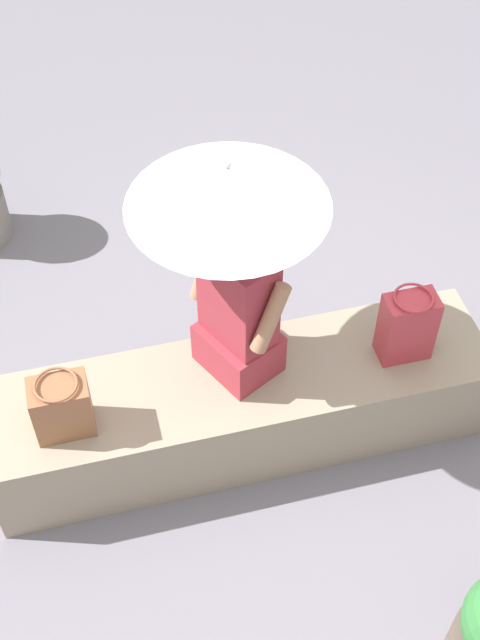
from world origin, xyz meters
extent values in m
plane|color=slate|center=(0.00, 0.00, 0.00)|extent=(14.00, 14.00, 0.00)
cube|color=gray|center=(0.00, 0.00, 0.23)|extent=(2.35, 0.57, 0.47)
cube|color=#992D38|center=(0.01, 0.08, 0.58)|extent=(0.40, 0.43, 0.22)
cube|color=#992D38|center=(0.01, 0.08, 0.93)|extent=(0.32, 0.38, 0.48)
sphere|color=#9E7051|center=(0.01, 0.08, 1.27)|extent=(0.20, 0.20, 0.20)
cylinder|color=#9E7051|center=(0.10, -0.09, 0.95)|extent=(0.21, 0.15, 0.32)
cylinder|color=#9E7051|center=(-0.08, 0.26, 0.95)|extent=(0.21, 0.15, 0.32)
cylinder|color=#B7B7BC|center=(-0.02, 0.16, 1.01)|extent=(0.02, 0.02, 1.08)
cone|color=silver|center=(-0.02, 0.16, 1.46)|extent=(0.82, 0.82, 0.18)
sphere|color=#B7B7BC|center=(-0.02, 0.16, 1.57)|extent=(0.03, 0.03, 0.03)
cube|color=#B2333D|center=(0.76, -0.04, 0.65)|extent=(0.24, 0.14, 0.36)
torus|color=#B2333D|center=(0.76, -0.04, 0.84)|extent=(0.18, 0.18, 0.01)
cube|color=brown|center=(-0.80, -0.07, 0.61)|extent=(0.25, 0.17, 0.29)
torus|color=brown|center=(-0.80, -0.07, 0.77)|extent=(0.19, 0.19, 0.01)
camera|label=1|loc=(-0.58, -2.27, 3.52)|focal=47.14mm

